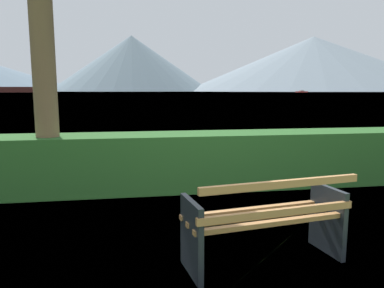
% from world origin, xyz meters
% --- Properties ---
extents(ground_plane, '(1400.00, 1400.00, 0.00)m').
position_xyz_m(ground_plane, '(0.00, 0.00, 0.00)').
color(ground_plane, '#567A38').
extents(water_surface, '(620.00, 620.00, 0.00)m').
position_xyz_m(water_surface, '(0.00, 309.27, 0.00)').
color(water_surface, '#7A99A8').
rests_on(water_surface, ground_plane).
extents(park_bench, '(1.58, 0.80, 0.87)m').
position_xyz_m(park_bench, '(0.01, -0.06, 0.42)').
color(park_bench, '#A0703F').
rests_on(park_bench, ground_plane).
extents(hedge_row, '(9.54, 0.90, 0.91)m').
position_xyz_m(hedge_row, '(0.00, 2.77, 0.46)').
color(hedge_row, '#285B23').
rests_on(hedge_row, ground_plane).
extents(fishing_boat_near, '(8.84, 3.62, 1.66)m').
position_xyz_m(fishing_boat_near, '(119.76, 246.21, 0.59)').
color(fishing_boat_near, '#B2332D').
rests_on(fishing_boat_near, water_surface).
extents(distant_hills, '(980.60, 491.68, 85.08)m').
position_xyz_m(distant_hills, '(-5.55, 571.63, 38.49)').
color(distant_hills, slate).
rests_on(distant_hills, ground_plane).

